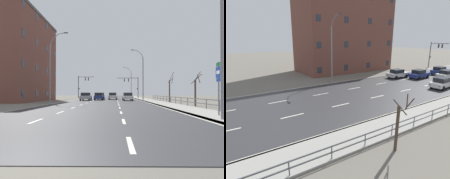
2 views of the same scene
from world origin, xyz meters
The scene contains 11 objects.
ground_plane centered at (0.00, 48.00, -0.06)m, with size 160.00×160.00×0.12m.
guardrail centered at (9.85, 24.40, 0.71)m, with size 0.07×38.65×1.00m.
street_lamp_left_bank centered at (-7.42, 28.44, 5.06)m, with size 2.68×0.24×10.38m.
traffic_signal_left centered at (-6.91, 55.84, 4.07)m, with size 4.20×0.36×6.00m.
car_far_right centered at (1.36, 46.64, 0.80)m, with size 2.00×4.19×1.57m.
car_near_left centered at (-1.57, 42.94, 0.80)m, with size 1.89×4.13×1.57m.
car_far_left centered at (-1.57, 49.55, 0.80)m, with size 1.99×4.18×1.57m.
car_distant centered at (-3.88, 39.99, 0.80)m, with size 2.00×4.19×1.57m.
car_near_right centered at (4.28, 39.73, 0.80)m, with size 2.02×4.20×1.57m.
brick_building centered at (-16.52, 36.84, 7.86)m, with size 10.20×20.02×15.70m.
bare_tree_near centered at (11.22, 21.99, 1.79)m, with size 1.08×1.56×4.02m.
Camera 2 is at (18.07, 13.14, 7.07)m, focal length 29.83 mm.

